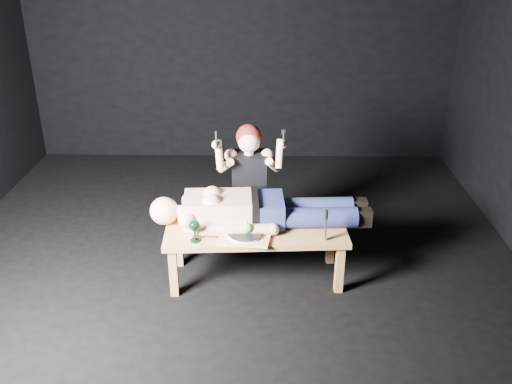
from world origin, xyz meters
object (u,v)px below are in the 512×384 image
at_px(table, 256,254).
at_px(serving_tray, 245,237).
at_px(goblet, 195,231).
at_px(kneeling_woman, 249,184).
at_px(carving_knife, 326,225).
at_px(lying_man, 261,206).

distance_m(table, serving_tray, 0.29).
bearing_deg(goblet, kneeling_woman, 62.18).
height_order(serving_tray, goblet, goblet).
xyz_separation_m(table, kneeling_woman, (-0.07, 0.54, 0.37)).
relative_size(kneeling_woman, goblet, 6.75).
height_order(kneeling_woman, carving_knife, kneeling_woman).
distance_m(kneeling_woman, goblet, 0.83).
height_order(lying_man, serving_tray, lying_man).
distance_m(table, carving_knife, 0.65).
height_order(lying_man, goblet, lying_man).
bearing_deg(table, lying_man, 67.65).
bearing_deg(serving_tray, lying_man, 64.77).
height_order(table, serving_tray, serving_tray).
bearing_deg(carving_knife, lying_man, 147.15).
xyz_separation_m(table, goblet, (-0.46, -0.19, 0.31)).
height_order(lying_man, kneeling_woman, kneeling_woman).
relative_size(lying_man, serving_tray, 4.03).
relative_size(kneeling_woman, carving_knife, 4.73).
xyz_separation_m(lying_man, kneeling_woman, (-0.11, 0.42, 0.00)).
distance_m(lying_man, carving_knife, 0.56).
bearing_deg(lying_man, table, -112.35).
relative_size(goblet, carving_knife, 0.70).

